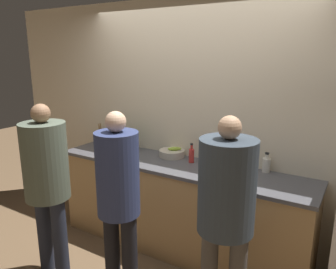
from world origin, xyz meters
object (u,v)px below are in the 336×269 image
person_right (226,202)px  utensil_crock (101,138)px  bottle_red (191,155)px  person_left (47,175)px  fruit_bowl (172,153)px  bottle_clear (266,164)px  person_center (118,192)px  potted_plant (130,140)px  cup_yellow (219,165)px

person_right → utensil_crock: size_ratio=6.56×
bottle_red → person_right: bearing=-48.8°
person_left → fruit_bowl: bearing=62.4°
person_left → fruit_bowl: person_left is taller
bottle_clear → person_center: bearing=-128.2°
person_left → person_center: size_ratio=1.01×
person_center → utensil_crock: person_center is taller
person_left → person_right: (1.57, 0.30, 0.01)m
bottle_red → utensil_crock: bearing=176.9°
person_left → potted_plant: size_ratio=6.92×
fruit_bowl → potted_plant: 0.53m
person_center → fruit_bowl: bearing=96.9°
bottle_clear → potted_plant: potted_plant is taller
person_right → potted_plant: size_ratio=6.94×
person_center → person_right: (0.84, 0.19, 0.05)m
fruit_bowl → person_center: bearing=-83.1°
bottle_clear → bottle_red: bearing=-170.8°
person_center → bottle_clear: bearing=51.8°
person_right → fruit_bowl: bearing=138.4°
person_center → cup_yellow: 1.05m
fruit_bowl → cup_yellow: (0.59, -0.11, -0.00)m
cup_yellow → person_center: bearing=-116.1°
bottle_clear → potted_plant: (-1.51, -0.13, 0.05)m
utensil_crock → cup_yellow: bearing=-4.1°
person_right → person_left: bearing=-169.2°
person_center → fruit_bowl: (-0.13, 1.05, 0.03)m
person_center → bottle_red: person_center is taller
utensil_crock → bottle_clear: utensil_crock is taller
person_left → bottle_clear: (1.60, 1.21, 0.03)m
person_right → person_center: bearing=-167.0°
person_right → utensil_crock: person_right is taller
bottle_clear → person_left: bearing=-142.9°
person_center → person_right: 0.86m
person_right → fruit_bowl: person_right is taller
person_right → bottle_clear: 0.91m
utensil_crock → bottle_clear: (2.04, 0.05, 0.01)m
bottle_clear → potted_plant: bearing=-175.0°
bottle_clear → bottle_red: size_ratio=0.95×
person_left → utensil_crock: size_ratio=6.54×
utensil_crock → bottle_red: bearing=-3.1°
utensil_crock → bottle_clear: size_ratio=1.30×
utensil_crock → fruit_bowl: bearing=-0.6°
utensil_crock → bottle_red: 1.31m
person_right → cup_yellow: (-0.37, 0.75, -0.02)m
person_left → potted_plant: (0.09, 1.08, 0.08)m
person_center → utensil_crock: (-1.17, 1.06, 0.06)m
fruit_bowl → bottle_clear: 1.00m
utensil_crock → potted_plant: 0.54m
person_left → bottle_clear: size_ratio=8.50×
cup_yellow → bottle_clear: bearing=21.7°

